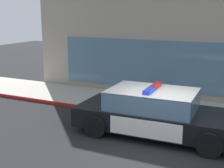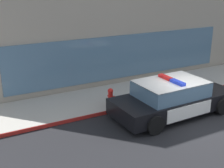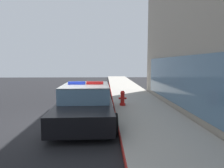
{
  "view_description": "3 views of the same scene",
  "coord_description": "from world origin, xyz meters",
  "views": [
    {
      "loc": [
        2.25,
        -8.06,
        3.68
      ],
      "look_at": [
        -2.01,
        0.9,
        1.37
      ],
      "focal_mm": 50.23,
      "sensor_mm": 36.0,
      "label": 1
    },
    {
      "loc": [
        -7.54,
        -7.68,
        5.0
      ],
      "look_at": [
        -2.39,
        1.96,
        1.18
      ],
      "focal_mm": 47.99,
      "sensor_mm": 36.0,
      "label": 2
    },
    {
      "loc": [
        7.09,
        1.43,
        2.19
      ],
      "look_at": [
        -1.51,
        1.73,
        1.29
      ],
      "focal_mm": 31.29,
      "sensor_mm": 36.0,
      "label": 3
    }
  ],
  "objects": [
    {
      "name": "sidewalk",
      "position": [
        0.0,
        3.21,
        0.07
      ],
      "size": [
        48.0,
        2.7,
        0.15
      ],
      "primitive_type": "cube",
      "color": "#A39E93",
      "rests_on": "ground"
    },
    {
      "name": "fire_hydrant",
      "position": [
        -2.29,
        2.27,
        0.5
      ],
      "size": [
        0.34,
        0.39,
        0.73
      ],
      "color": "red",
      "rests_on": "sidewalk"
    },
    {
      "name": "curb_red_paint",
      "position": [
        0.0,
        1.85,
        0.08
      ],
      "size": [
        28.8,
        0.04,
        0.14
      ],
      "primitive_type": "cube",
      "color": "maroon",
      "rests_on": "ground"
    },
    {
      "name": "police_cruiser",
      "position": [
        -0.41,
        0.67,
        0.68
      ],
      "size": [
        5.01,
        2.27,
        1.49
      ],
      "rotation": [
        0.0,
        0.0,
        0.03
      ],
      "color": "black",
      "rests_on": "ground"
    },
    {
      "name": "ground",
      "position": [
        0.0,
        0.0,
        0.0
      ],
      "size": [
        48.0,
        48.0,
        0.0
      ],
      "primitive_type": "plane",
      "color": "black"
    }
  ]
}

